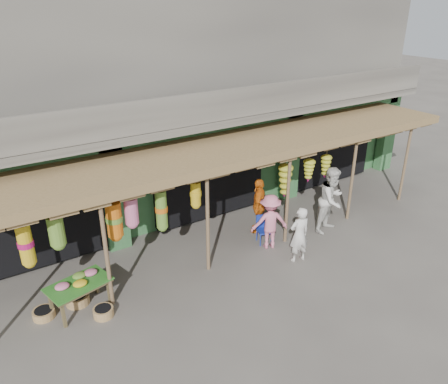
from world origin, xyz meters
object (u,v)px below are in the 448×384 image
person_front (299,235)px  person_shopper (270,222)px  blue_chair (264,227)px  person_right (332,200)px  person_vendor (259,205)px  flower_table (79,284)px

person_front → person_shopper: 0.96m
blue_chair → person_front: 1.30m
blue_chair → person_right: person_right is taller
person_vendor → person_shopper: size_ratio=1.06×
blue_chair → person_front: person_front is taller
person_vendor → person_shopper: bearing=28.0°
blue_chair → person_shopper: bearing=-79.6°
flower_table → blue_chair: size_ratio=1.85×
person_front → flower_table: bearing=-4.1°
blue_chair → person_vendor: size_ratio=0.48×
person_right → person_shopper: person_right is taller
person_front → person_right: size_ratio=0.78×
person_front → person_vendor: 1.81m
flower_table → person_front: bearing=-25.5°
person_right → person_shopper: 2.09m
person_front → person_right: bearing=-150.7°
flower_table → person_shopper: bearing=-15.6°
person_vendor → person_right: bearing=105.2°
flower_table → person_vendor: person_vendor is taller
person_front → person_right: (1.85, 0.72, 0.22)m
person_right → person_vendor: bearing=133.8°
person_front → person_right: 2.00m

